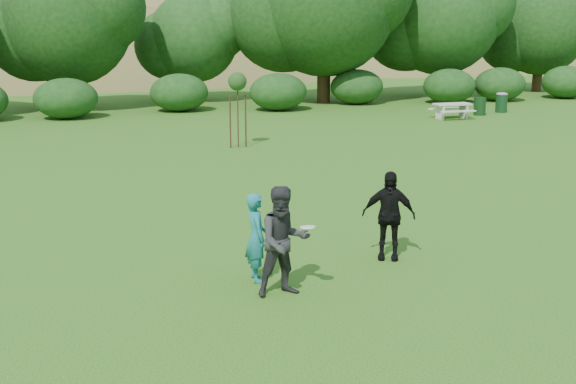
# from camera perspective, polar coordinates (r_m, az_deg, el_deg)

# --- Properties ---
(ground) EXTENTS (120.00, 120.00, 0.00)m
(ground) POSITION_cam_1_polar(r_m,az_deg,el_deg) (13.36, 3.88, -7.49)
(ground) COLOR #19470C
(ground) RESTS_ON ground
(player_teal) EXTENTS (0.41, 0.62, 1.69)m
(player_teal) POSITION_cam_1_polar(r_m,az_deg,el_deg) (13.40, -2.52, -3.59)
(player_teal) COLOR #196D73
(player_teal) RESTS_ON ground
(player_grey) EXTENTS (0.99, 0.79, 1.98)m
(player_grey) POSITION_cam_1_polar(r_m,az_deg,el_deg) (12.65, -0.33, -3.92)
(player_grey) COLOR #28282B
(player_grey) RESTS_ON ground
(player_black) EXTENTS (1.16, 0.89, 1.83)m
(player_black) POSITION_cam_1_polar(r_m,az_deg,el_deg) (14.72, 7.95, -1.83)
(player_black) COLOR black
(player_black) RESTS_ON ground
(trash_can_near) EXTENTS (0.60, 0.60, 0.90)m
(trash_can_near) POSITION_cam_1_polar(r_m,az_deg,el_deg) (38.07, 14.91, 6.56)
(trash_can_near) COLOR #133617
(trash_can_near) RESTS_ON ground
(frisbee) EXTENTS (0.27, 0.27, 0.06)m
(frisbee) POSITION_cam_1_polar(r_m,az_deg,el_deg) (12.45, 1.57, -2.79)
(frisbee) COLOR white
(frisbee) RESTS_ON ground
(sapling) EXTENTS (0.70, 0.70, 2.85)m
(sapling) POSITION_cam_1_polar(r_m,az_deg,el_deg) (27.28, -4.02, 8.54)
(sapling) COLOR #392216
(sapling) RESTS_ON ground
(picnic_table) EXTENTS (1.80, 1.48, 0.76)m
(picnic_table) POSITION_cam_1_polar(r_m,az_deg,el_deg) (36.31, 12.83, 6.47)
(picnic_table) COLOR #B3B2A5
(picnic_table) RESTS_ON ground
(trash_can_lidded) EXTENTS (0.60, 0.60, 1.05)m
(trash_can_lidded) POSITION_cam_1_polar(r_m,az_deg,el_deg) (39.51, 16.52, 6.83)
(trash_can_lidded) COLOR #14381C
(trash_can_lidded) RESTS_ON ground
(hillside) EXTENTS (150.00, 72.00, 52.00)m
(hillside) POSITION_cam_1_polar(r_m,az_deg,el_deg) (81.88, -14.21, 1.33)
(hillside) COLOR olive
(hillside) RESTS_ON ground
(tree_row) EXTENTS (53.92, 10.38, 9.62)m
(tree_row) POSITION_cam_1_polar(r_m,az_deg,el_deg) (41.03, -6.62, 13.59)
(tree_row) COLOR #3A2616
(tree_row) RESTS_ON ground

